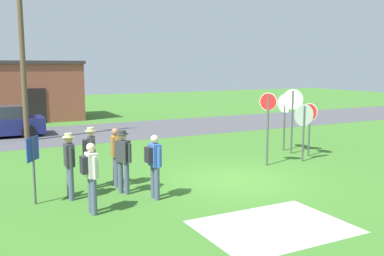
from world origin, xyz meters
The scene contains 17 objects.
ground_plane centered at (0.00, 0.00, 0.00)m, with size 80.00×80.00×0.00m, color #3D7528.
street_asphalt centered at (0.00, 11.22, 0.00)m, with size 60.00×6.40×0.01m, color #4C4C51.
concrete_path centered at (-1.33, -3.59, 0.00)m, with size 3.20×2.40×0.01m, color #ADAAA3.
building_background centered at (-3.47, 18.43, 1.87)m, with size 5.99×4.50×3.73m.
utility_pole centered at (-4.74, 10.25, 4.03)m, with size 1.80×0.24×7.69m.
stop_sign_far_back centered at (4.31, 2.99, 1.57)m, with size 0.16×0.74×2.30m.
stop_sign_rear_right centered at (3.63, 1.09, 1.42)m, with size 0.80×0.11×2.08m.
stop_sign_tallest centered at (2.08, 1.16, 1.67)m, with size 0.36×0.51×2.53m.
stop_sign_center_cluster centered at (4.17, 2.35, 1.75)m, with size 0.49×0.65×2.54m.
stop_sign_leaning_left centered at (4.46, 1.70, 1.37)m, with size 0.16×0.65×2.04m.
person_on_left centered at (-4.81, 0.40, 0.98)m, with size 0.31×0.57×1.74m.
person_holding_notes centered at (-2.87, -0.60, 0.98)m, with size 0.37×0.57×1.69m.
person_in_blue centered at (-4.61, -0.97, 0.98)m, with size 0.37×0.57×1.69m.
person_with_sunhat centered at (-4.06, 1.19, 1.01)m, with size 0.42×0.56×1.74m.
person_near_signs centered at (-3.42, 0.24, 0.98)m, with size 0.37×0.51×1.74m.
person_in_teal centered at (-3.38, 1.03, 0.95)m, with size 0.26×0.57×1.69m.
info_panel_leftmost centered at (-5.69, 0.39, 1.18)m, with size 0.35×0.51×1.71m.
Camera 1 is at (-6.99, -10.70, 3.46)m, focal length 40.39 mm.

